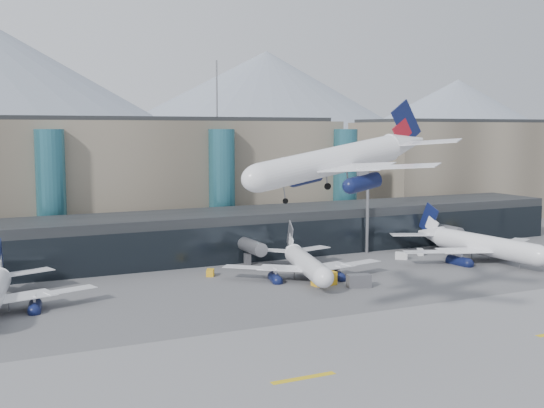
{
  "coord_description": "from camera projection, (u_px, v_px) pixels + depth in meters",
  "views": [
    {
      "loc": [
        -55.18,
        -80.45,
        27.99
      ],
      "look_at": [
        -1.52,
        32.0,
        14.27
      ],
      "focal_mm": 45.0,
      "sensor_mm": 36.0,
      "label": 1
    }
  ],
  "objects": [
    {
      "name": "hero_jet",
      "position": [
        348.0,
        152.0,
        91.07
      ],
      "size": [
        32.07,
        31.93,
        10.39
      ],
      "rotation": [
        0.0,
        -0.15,
        0.15
      ],
      "color": "white",
      "rests_on": "ground"
    },
    {
      "name": "jet_parked_right",
      "position": [
        471.0,
        237.0,
        147.52
      ],
      "size": [
        38.3,
        37.69,
        12.36
      ],
      "rotation": [
        0.0,
        0.0,
        1.65
      ],
      "color": "white",
      "rests_on": "ground"
    },
    {
      "name": "runway_strip",
      "position": [
        444.0,
        353.0,
        85.4
      ],
      "size": [
        400.0,
        40.0,
        0.04
      ],
      "primitive_type": "cube",
      "color": "slate",
      "rests_on": "ground"
    },
    {
      "name": "mountain_ridge",
      "position": [
        66.0,
        102.0,
        441.58
      ],
      "size": [
        910.0,
        400.0,
        110.0
      ],
      "color": "gray",
      "rests_on": "ground"
    },
    {
      "name": "lightmast_mid",
      "position": [
        368.0,
        190.0,
        153.18
      ],
      "size": [
        3.0,
        1.2,
        25.6
      ],
      "color": "slate",
      "rests_on": "ground"
    },
    {
      "name": "terminal_east",
      "position": [
        465.0,
        168.0,
        218.57
      ],
      "size": [
        70.0,
        30.0,
        31.0
      ],
      "color": "gray",
      "rests_on": "ground"
    },
    {
      "name": "runway_markings",
      "position": [
        444.0,
        353.0,
        85.4
      ],
      "size": [
        128.0,
        1.0,
        0.02
      ],
      "color": "gold",
      "rests_on": "ground"
    },
    {
      "name": "veh_c",
      "position": [
        359.0,
        281.0,
        121.08
      ],
      "size": [
        4.51,
        3.11,
        2.28
      ],
      "primitive_type": "cube",
      "rotation": [
        0.0,
        0.0,
        -0.25
      ],
      "color": "#4A4B4F",
      "rests_on": "ground"
    },
    {
      "name": "veh_g",
      "position": [
        401.0,
        256.0,
        147.1
      ],
      "size": [
        2.99,
        2.86,
        1.53
      ],
      "primitive_type": "cube",
      "rotation": [
        0.0,
        0.0,
        -0.7
      ],
      "color": "silver",
      "rests_on": "ground"
    },
    {
      "name": "terminal_main",
      "position": [
        84.0,
        180.0,
        167.2
      ],
      "size": [
        130.0,
        30.0,
        31.0
      ],
      "color": "gray",
      "rests_on": "ground"
    },
    {
      "name": "jet_parked_mid",
      "position": [
        303.0,
        256.0,
        129.58
      ],
      "size": [
        31.36,
        32.45,
        10.42
      ],
      "rotation": [
        0.0,
        0.0,
        1.32
      ],
      "color": "white",
      "rests_on": "ground"
    },
    {
      "name": "teal_towers",
      "position": [
        141.0,
        190.0,
        157.3
      ],
      "size": [
        116.4,
        19.4,
        46.0
      ],
      "color": "#296574",
      "rests_on": "ground"
    },
    {
      "name": "veh_h",
      "position": [
        324.0,
        279.0,
        122.61
      ],
      "size": [
        4.61,
        2.87,
        2.39
      ],
      "primitive_type": "cube",
      "rotation": [
        0.0,
        0.0,
        0.14
      ],
      "color": "gold",
      "rests_on": "ground"
    },
    {
      "name": "veh_b",
      "position": [
        210.0,
        273.0,
        130.32
      ],
      "size": [
        2.21,
        2.6,
        1.28
      ],
      "primitive_type": "cube",
      "rotation": [
        0.0,
        0.0,
        1.12
      ],
      "color": "gold",
      "rests_on": "ground"
    },
    {
      "name": "ground",
      "position": [
        376.0,
        323.0,
        98.86
      ],
      "size": [
        900.0,
        900.0,
        0.0
      ],
      "primitive_type": "plane",
      "color": "#515154",
      "rests_on": "ground"
    },
    {
      "name": "concourse",
      "position": [
        228.0,
        234.0,
        150.09
      ],
      "size": [
        170.0,
        27.0,
        10.0
      ],
      "color": "black",
      "rests_on": "ground"
    },
    {
      "name": "veh_d",
      "position": [
        420.0,
        252.0,
        152.08
      ],
      "size": [
        2.34,
        2.7,
        1.36
      ],
      "primitive_type": "cube",
      "rotation": [
        0.0,
        0.0,
        1.02
      ],
      "color": "silver",
      "rests_on": "ground"
    }
  ]
}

